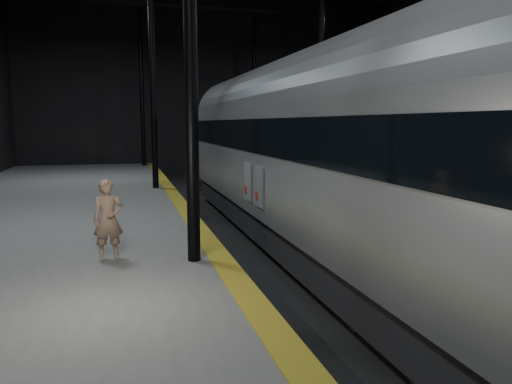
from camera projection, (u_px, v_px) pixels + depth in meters
name	position (u px, v px, depth m)	size (l,w,h in m)	color
ground	(301.00, 249.00, 15.17)	(44.00, 44.00, 0.00)	black
platform_left	(34.00, 249.00, 13.18)	(9.00, 43.80, 1.00)	#545451
platform_right	(508.00, 220.00, 17.02)	(9.00, 43.80, 1.00)	#545451
tactile_strip	(194.00, 222.00, 14.20)	(0.50, 43.80, 0.01)	olive
track	(301.00, 247.00, 15.16)	(2.40, 43.00, 0.24)	#3F3328
train	(300.00, 145.00, 14.90)	(3.16, 21.14, 5.65)	#93959A
woman	(108.00, 219.00, 10.24)	(0.60, 0.40, 1.66)	#9E7A61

